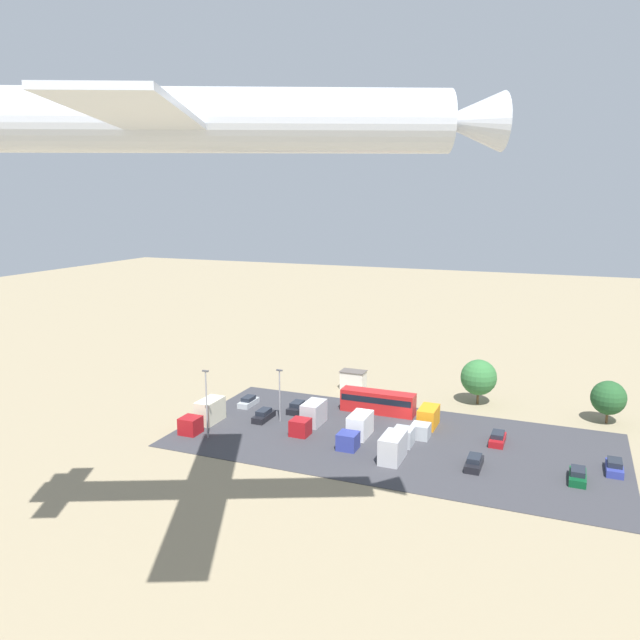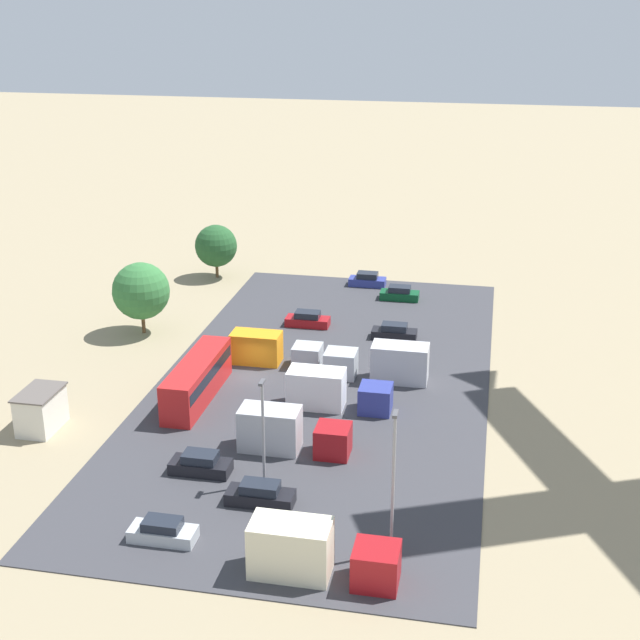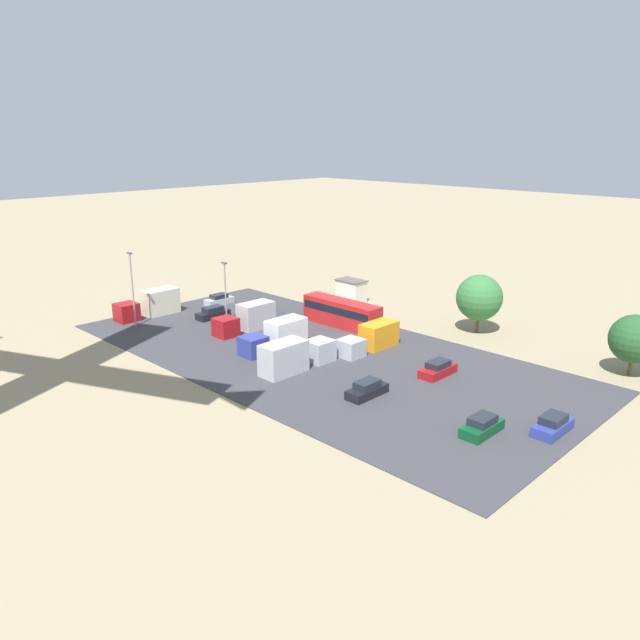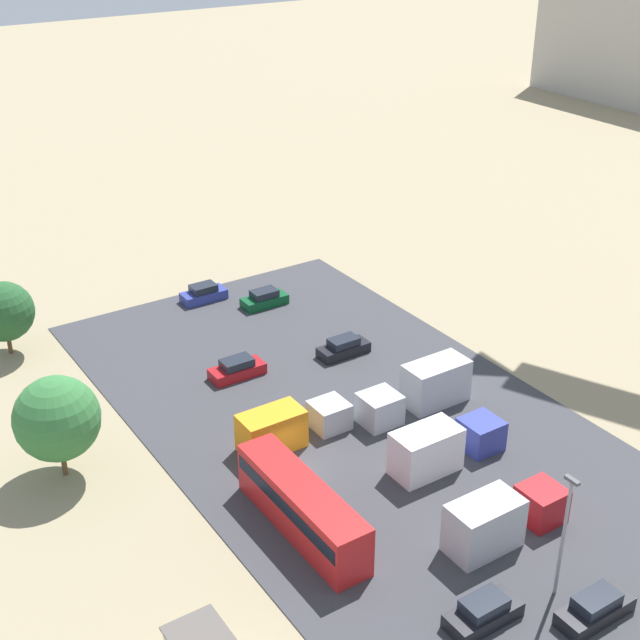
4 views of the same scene
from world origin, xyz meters
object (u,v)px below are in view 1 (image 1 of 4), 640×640
Objects in this scene: parked_truck_0 at (357,429)px; parked_truck_1 at (205,415)px; parked_car_5 at (498,438)px; parked_truck_2 at (396,444)px; parked_car_1 at (297,407)px; parked_car_2 at (248,402)px; shed_building at (353,380)px; parked_car_4 at (264,415)px; parked_truck_3 at (310,417)px; bus at (378,401)px; parked_truck_4 at (426,421)px; parked_car_3 at (474,463)px; airplane at (195,120)px; parked_car_6 at (614,467)px; parked_car_0 at (578,476)px.

parked_truck_0 is 22.26m from parked_truck_1.
parked_car_5 is 0.49× the size of parked_truck_2.
parked_car_2 is at bearing 2.13° from parked_car_1.
parked_car_4 is (7.16, 19.48, -0.88)m from shed_building.
parked_truck_3 reaches higher than shed_building.
shed_building is 0.38× the size of bus.
parked_car_1 is 19.97m from parked_truck_4.
parked_car_1 is 14.35m from parked_truck_1.
parked_truck_1 is at bearing -0.18° from parked_car_3.
airplane is at bearing -64.50° from parked_car_2.
airplane is (4.90, 35.52, 35.66)m from parked_truck_2.
parked_car_2 is 1.01× the size of parked_car_6.
parked_car_2 is 7.15m from parked_car_4.
parked_truck_1 reaches higher than parked_car_5.
bus is 2.49× the size of parked_car_4.
parked_truck_3 reaches higher than parked_car_4.
airplane is at bearing -110.14° from parked_car_5.
parked_car_6 is (-13.96, 4.05, 0.01)m from parked_car_5.
bus is at bearing 12.53° from parked_car_2.
parked_car_0 is 0.50× the size of parked_truck_0.
bus reaches higher than parked_car_4.
parked_car_1 reaches higher than parked_car_2.
parked_truck_2 reaches higher than shed_building.
parked_car_5 is 0.50× the size of parked_truck_1.
parked_truck_2 is (-21.51, 5.37, 0.86)m from parked_car_4.
bus is 0.29× the size of airplane.
parked_truck_2 is 1.09× the size of parked_truck_4.
parked_car_2 is at bearing 136.89° from parked_car_4.
parked_car_6 is at bearing 73.54° from bus.
airplane is at bearing 98.89° from shed_building.
parked_car_1 reaches higher than parked_car_3.
parked_truck_1 is (49.78, 0.69, 0.91)m from parked_car_0.
parked_truck_1 reaches higher than parked_car_3.
parked_car_4 is 23.62m from parked_truck_4.
parked_truck_0 is at bearing 157.90° from airplane.
shed_building is at bearing -69.63° from parked_truck_0.
parked_car_3 is at bearing -15.48° from parked_car_2.
airplane is at bearing -125.78° from parked_car_0.
parked_car_4 is 0.55× the size of parked_truck_3.
parked_truck_4 reaches higher than parked_car_6.
parked_truck_1 reaches higher than parked_car_2.
shed_building is at bearing -143.59° from bus.
airplane reaches higher than parked_car_6.
parked_car_4 is (-5.22, 4.88, 0.05)m from parked_car_2.
bus is 19.17m from parked_car_5.
parked_car_5 is at bearing 140.28° from parked_car_0.
shed_building is 14.89m from parked_car_1.
parked_truck_2 reaches higher than parked_car_3.
parked_car_2 is 0.51× the size of parked_truck_4.
bus is at bearing -127.38° from parked_truck_3.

